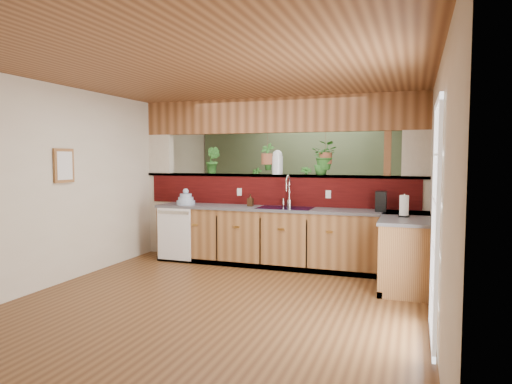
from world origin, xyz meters
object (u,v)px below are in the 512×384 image
(dish_stack, at_px, (186,200))
(coffee_maker, at_px, (381,202))
(shelving_console, at_px, (279,215))
(faucet, at_px, (288,190))
(paper_towel, at_px, (404,206))
(soap_dispenser, at_px, (250,200))
(glass_jar, at_px, (277,162))

(dish_stack, distance_m, coffee_maker, 3.04)
(coffee_maker, height_order, shelving_console, coffee_maker)
(faucet, height_order, dish_stack, faucet)
(paper_towel, bearing_deg, soap_dispenser, 166.36)
(paper_towel, bearing_deg, shelving_console, 131.61)
(faucet, distance_m, shelving_console, 2.35)
(faucet, bearing_deg, shelving_console, 109.86)
(dish_stack, height_order, paper_towel, paper_towel)
(glass_jar, xyz_separation_m, shelving_console, (-0.53, 1.90, -1.08))
(soap_dispenser, distance_m, shelving_console, 2.30)
(faucet, xyz_separation_m, soap_dispenser, (-0.58, -0.11, -0.17))
(dish_stack, xyz_separation_m, soap_dispenser, (1.07, 0.11, 0.01))
(soap_dispenser, height_order, paper_towel, paper_towel)
(faucet, distance_m, coffee_maker, 1.40)
(faucet, height_order, shelving_console, faucet)
(glass_jar, bearing_deg, soap_dispenser, -135.01)
(paper_towel, distance_m, shelving_console, 3.77)
(paper_towel, bearing_deg, dish_stack, 172.47)
(soap_dispenser, relative_size, glass_jar, 0.48)
(dish_stack, height_order, shelving_console, dish_stack)
(soap_dispenser, height_order, coffee_maker, coffee_maker)
(soap_dispenser, relative_size, paper_towel, 0.63)
(soap_dispenser, bearing_deg, dish_stack, -174.02)
(dish_stack, relative_size, soap_dispenser, 1.60)
(faucet, relative_size, coffee_maker, 1.76)
(faucet, bearing_deg, soap_dispenser, -168.83)
(faucet, bearing_deg, glass_jar, 137.38)
(glass_jar, bearing_deg, paper_towel, -24.53)
(coffee_maker, relative_size, glass_jar, 0.73)
(soap_dispenser, bearing_deg, faucet, 11.17)
(paper_towel, height_order, shelving_console, paper_towel)
(faucet, distance_m, glass_jar, 0.53)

